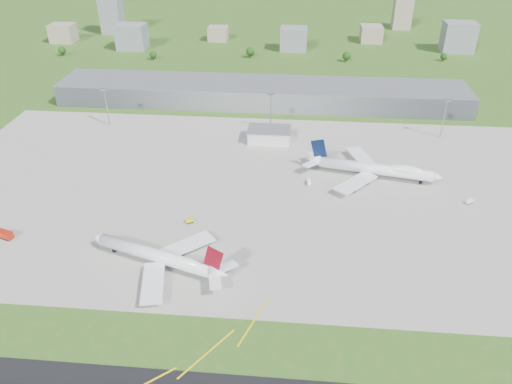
# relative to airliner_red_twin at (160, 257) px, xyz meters

# --- Properties ---
(ground) EXTENTS (1400.00, 1400.00, 0.00)m
(ground) POSITION_rel_airliner_red_twin_xyz_m (27.95, 177.40, -4.90)
(ground) COLOR #305B1C
(ground) RESTS_ON ground
(apron) EXTENTS (360.00, 190.00, 0.08)m
(apron) POSITION_rel_airliner_red_twin_xyz_m (37.95, 67.40, -4.86)
(apron) COLOR gray
(apron) RESTS_ON ground
(terminal) EXTENTS (300.00, 42.00, 15.00)m
(terminal) POSITION_rel_airliner_red_twin_xyz_m (27.95, 192.40, 2.60)
(terminal) COLOR slate
(terminal) RESTS_ON ground
(ops_building) EXTENTS (26.00, 16.00, 8.00)m
(ops_building) POSITION_rel_airliner_red_twin_xyz_m (37.95, 127.40, -0.90)
(ops_building) COLOR silver
(ops_building) RESTS_ON ground
(mast_west) EXTENTS (3.50, 2.00, 25.90)m
(mast_west) POSITION_rel_airliner_red_twin_xyz_m (-72.05, 142.40, 12.81)
(mast_west) COLOR gray
(mast_west) RESTS_ON ground
(mast_center) EXTENTS (3.50, 2.00, 25.90)m
(mast_center) POSITION_rel_airliner_red_twin_xyz_m (37.95, 142.40, 12.81)
(mast_center) COLOR gray
(mast_center) RESTS_ON ground
(mast_east) EXTENTS (3.50, 2.00, 25.90)m
(mast_east) POSITION_rel_airliner_red_twin_xyz_m (147.95, 142.40, 12.81)
(mast_east) COLOR gray
(mast_east) RESTS_ON ground
(airliner_red_twin) EXTENTS (65.15, 49.55, 18.39)m
(airliner_red_twin) POSITION_rel_airliner_red_twin_xyz_m (0.00, 0.00, 0.00)
(airliner_red_twin) COLOR white
(airliner_red_twin) RESTS_ON ground
(airliner_blue_quad) EXTENTS (73.99, 57.28, 19.44)m
(airliner_blue_quad) POSITION_rel_airliner_red_twin_xyz_m (99.79, 85.52, 0.50)
(airliner_blue_quad) COLOR white
(airliner_blue_quad) RESTS_ON ground
(fire_truck) EXTENTS (8.95, 5.68, 3.70)m
(fire_truck) POSITION_rel_airliner_red_twin_xyz_m (-76.61, 13.22, -3.06)
(fire_truck) COLOR #AA1B0C
(fire_truck) RESTS_ON ground
(tug_yellow) EXTENTS (4.48, 3.85, 1.91)m
(tug_yellow) POSITION_rel_airliner_red_twin_xyz_m (5.88, 33.12, -3.91)
(tug_yellow) COLOR yellow
(tug_yellow) RESTS_ON ground
(van_white_near) EXTENTS (2.34, 4.65, 2.34)m
(van_white_near) POSITION_rel_airliner_red_twin_xyz_m (63.36, 75.18, -3.71)
(van_white_near) COLOR white
(van_white_near) RESTS_ON ground
(van_white_far) EXTENTS (4.46, 4.05, 2.19)m
(van_white_far) POSITION_rel_airliner_red_twin_xyz_m (145.32, 62.69, -3.78)
(van_white_far) COLOR white
(van_white_far) RESTS_ON ground
(bldg_far_w) EXTENTS (24.00, 20.00, 18.00)m
(bldg_far_w) POSITION_rel_airliner_red_twin_xyz_m (-192.05, 347.40, 4.10)
(bldg_far_w) COLOR gray
(bldg_far_w) RESTS_ON ground
(bldg_w) EXTENTS (28.00, 22.00, 24.00)m
(bldg_w) POSITION_rel_airliner_red_twin_xyz_m (-112.05, 327.40, 7.10)
(bldg_w) COLOR slate
(bldg_w) RESTS_ON ground
(bldg_cw) EXTENTS (20.00, 18.00, 14.00)m
(bldg_cw) POSITION_rel_airliner_red_twin_xyz_m (-32.05, 367.40, 2.10)
(bldg_cw) COLOR gray
(bldg_cw) RESTS_ON ground
(bldg_c) EXTENTS (26.00, 20.00, 22.00)m
(bldg_c) POSITION_rel_airliner_red_twin_xyz_m (47.95, 337.40, 6.10)
(bldg_c) COLOR slate
(bldg_c) RESTS_ON ground
(bldg_ce) EXTENTS (22.00, 24.00, 16.00)m
(bldg_ce) POSITION_rel_airliner_red_twin_xyz_m (127.95, 377.40, 3.10)
(bldg_ce) COLOR gray
(bldg_ce) RESTS_ON ground
(bldg_e) EXTENTS (30.00, 22.00, 28.00)m
(bldg_e) POSITION_rel_airliner_red_twin_xyz_m (207.95, 347.40, 9.10)
(bldg_e) COLOR slate
(bldg_e) RESTS_ON ground
(bldg_tall_w) EXTENTS (22.00, 20.00, 44.00)m
(bldg_tall_w) POSITION_rel_airliner_red_twin_xyz_m (-152.05, 387.40, 17.10)
(bldg_tall_w) COLOR slate
(bldg_tall_w) RESTS_ON ground
(bldg_tall_e) EXTENTS (20.00, 18.00, 36.00)m
(bldg_tall_e) POSITION_rel_airliner_red_twin_xyz_m (167.95, 437.40, 13.10)
(bldg_tall_e) COLOR gray
(bldg_tall_e) RESTS_ON ground
(tree_far_w) EXTENTS (7.20, 7.20, 8.80)m
(tree_far_w) POSITION_rel_airliner_red_twin_xyz_m (-172.05, 297.40, 0.29)
(tree_far_w) COLOR #382314
(tree_far_w) RESTS_ON ground
(tree_w) EXTENTS (6.75, 6.75, 8.25)m
(tree_w) POSITION_rel_airliner_red_twin_xyz_m (-82.05, 292.40, -0.04)
(tree_w) COLOR #382314
(tree_w) RESTS_ON ground
(tree_c) EXTENTS (8.10, 8.10, 9.90)m
(tree_c) POSITION_rel_airliner_red_twin_xyz_m (7.95, 307.40, 0.94)
(tree_c) COLOR #382314
(tree_c) RESTS_ON ground
(tree_e) EXTENTS (7.65, 7.65, 9.35)m
(tree_e) POSITION_rel_airliner_red_twin_xyz_m (97.95, 302.40, 0.61)
(tree_e) COLOR #382314
(tree_e) RESTS_ON ground
(tree_far_e) EXTENTS (6.30, 6.30, 7.70)m
(tree_far_e) POSITION_rel_airliner_red_twin_xyz_m (187.95, 312.40, -0.37)
(tree_far_e) COLOR #382314
(tree_far_e) RESTS_ON ground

